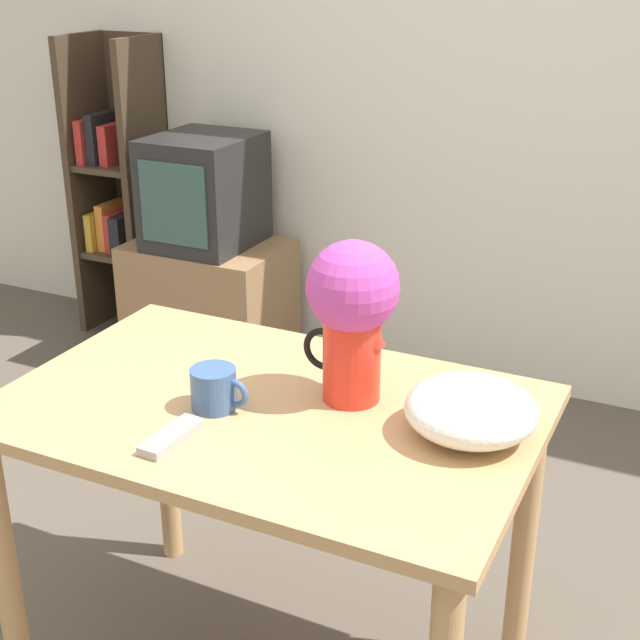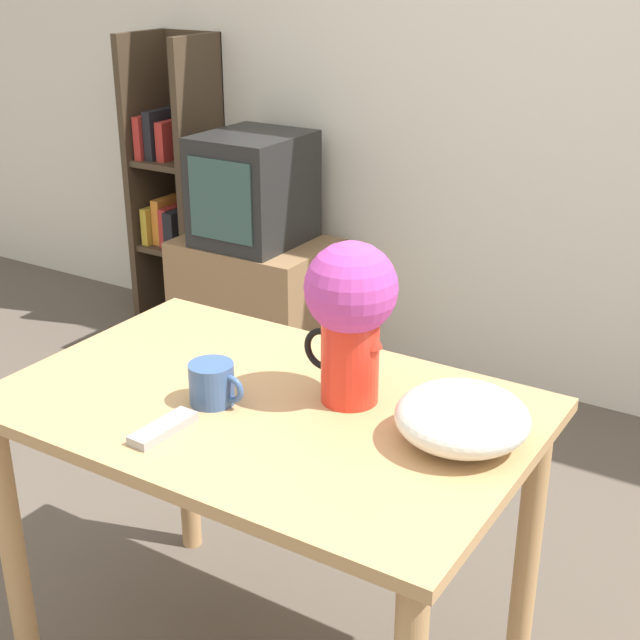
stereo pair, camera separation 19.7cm
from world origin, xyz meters
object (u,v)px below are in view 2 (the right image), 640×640
object	(u,v)px
coffee_mug	(213,384)
tv_set	(253,189)
flower_vase	(351,308)
white_bowl	(462,417)

from	to	relation	value
coffee_mug	tv_set	size ratio (longest dim) A/B	0.29
tv_set	flower_vase	bearing A→B (deg)	-47.92
white_bowl	tv_set	world-z (taller)	tv_set
coffee_mug	tv_set	distance (m)	1.97
coffee_mug	white_bowl	distance (m)	0.55
flower_vase	tv_set	xyz separation A→B (m)	(-1.33, 1.48, -0.24)
flower_vase	coffee_mug	bearing A→B (deg)	-145.56
flower_vase	coffee_mug	world-z (taller)	flower_vase
coffee_mug	tv_set	bearing A→B (deg)	123.31
flower_vase	white_bowl	distance (m)	0.33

